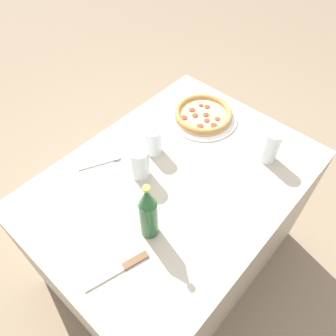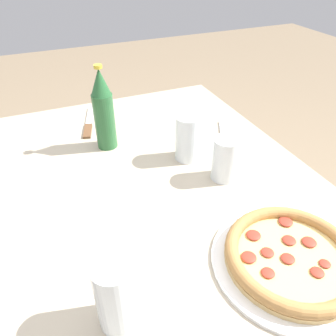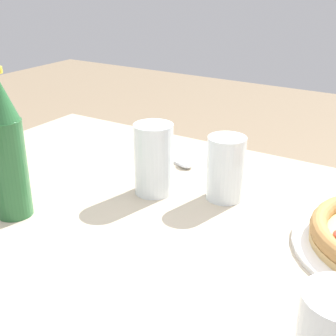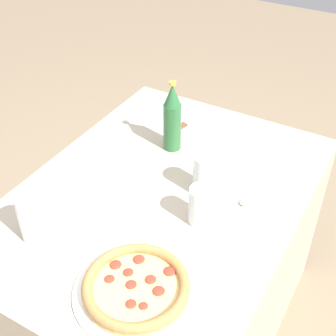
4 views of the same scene
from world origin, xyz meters
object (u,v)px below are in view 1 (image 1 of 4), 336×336
glass_red_wine (153,142)px  knife (120,269)px  glass_water (140,164)px  spoon (106,161)px  pizza_margherita (203,115)px  glass_mango_juice (270,147)px  beer_bottle (148,212)px

glass_red_wine → knife: glass_red_wine is taller
glass_water → spoon: glass_water is taller
pizza_margherita → spoon: 0.50m
glass_water → spoon: 0.18m
pizza_margherita → glass_mango_juice: (-0.02, -0.35, 0.05)m
glass_mango_juice → glass_water: size_ratio=1.08×
pizza_margherita → spoon: pizza_margherita is taller
glass_mango_juice → spoon: (-0.46, 0.49, -0.07)m
pizza_margherita → glass_water: 0.44m
glass_water → glass_red_wine: (0.13, 0.05, -0.01)m
glass_water → beer_bottle: beer_bottle is taller
beer_bottle → pizza_margherita: bearing=21.2°
glass_mango_juice → glass_water: glass_mango_juice is taller
glass_mango_juice → glass_water: bearing=141.5°
pizza_margherita → glass_red_wine: size_ratio=2.64×
pizza_margherita → glass_red_wine: glass_red_wine is taller
glass_red_wine → knife: size_ratio=0.54×
knife → glass_mango_juice: bearing=-7.7°
knife → spoon: (0.28, 0.39, 0.00)m
glass_mango_juice → knife: bearing=172.3°
glass_mango_juice → beer_bottle: (-0.57, 0.13, 0.05)m
pizza_margherita → glass_mango_juice: bearing=-93.3°
glass_water → knife: bearing=-144.8°
beer_bottle → spoon: beer_bottle is taller
glass_water → beer_bottle: (-0.16, -0.20, 0.06)m
knife → spoon: spoon is taller
glass_mango_juice → pizza_margherita: bearing=86.7°
glass_red_wine → spoon: bearing=148.7°
glass_mango_juice → beer_bottle: size_ratio=0.57×
knife → pizza_margherita: bearing=18.6°
glass_mango_juice → glass_water: 0.53m
pizza_margherita → glass_water: (-0.43, -0.03, 0.04)m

